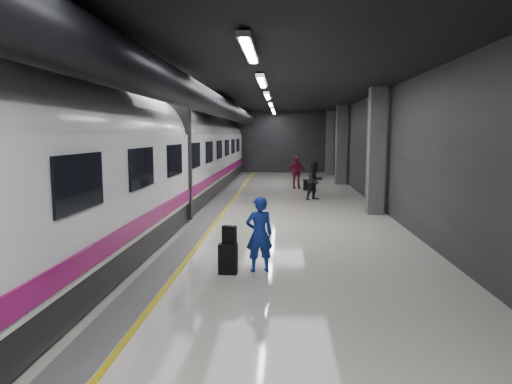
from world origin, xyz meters
name	(u,v)px	position (x,y,z in m)	size (l,w,h in m)	color
ground	(245,223)	(0.00, 0.00, 0.00)	(40.00, 40.00, 0.00)	beige
platform_hall	(238,114)	(-0.29, 0.96, 3.54)	(10.02, 40.02, 4.51)	black
train	(145,159)	(-3.25, 0.00, 2.07)	(3.05, 38.00, 4.05)	black
traveler_main	(259,234)	(0.75, -5.26, 0.79)	(0.58, 0.38, 1.59)	#1739AE
suitcase_main	(228,259)	(0.11, -5.47, 0.31)	(0.38, 0.24, 0.63)	black
shoulder_bag	(229,235)	(0.14, -5.44, 0.81)	(0.28, 0.15, 0.37)	black
traveler_far_a	(315,181)	(2.64, 5.40, 0.85)	(0.82, 0.64, 1.70)	black
traveler_far_b	(296,172)	(1.95, 9.80, 0.86)	(1.01, 0.42, 1.73)	maroon
suitcase_far	(307,185)	(2.50, 8.94, 0.28)	(0.38, 0.25, 0.56)	black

